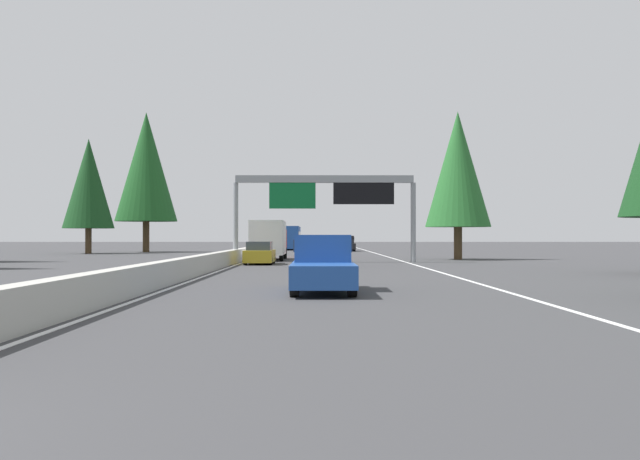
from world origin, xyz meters
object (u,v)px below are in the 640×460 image
at_px(sedan_mid_left, 260,254).
at_px(minivan_near_center, 319,246).
at_px(conifer_left_far, 146,167).
at_px(sedan_distant_a, 319,256).
at_px(conifer_left_mid, 89,184).
at_px(sign_gantry_overhead, 327,193).
at_px(box_truck_near_right, 269,239).
at_px(bus_far_center, 290,237).
at_px(conifer_right_mid, 458,169).
at_px(pickup_mid_right, 346,244).
at_px(pickup_mid_center, 323,264).
at_px(sedan_far_left, 316,246).

distance_m(sedan_mid_left, minivan_near_center, 17.55).
distance_m(sedan_mid_left, conifer_left_far, 39.65).
height_order(sedan_distant_a, conifer_left_mid, conifer_left_mid).
relative_size(sign_gantry_overhead, sedan_mid_left, 2.88).
height_order(box_truck_near_right, conifer_left_far, conifer_left_far).
xyz_separation_m(box_truck_near_right, minivan_near_center, (8.92, -3.81, -0.66)).
distance_m(bus_far_center, conifer_right_mid, 43.24).
bearing_deg(bus_far_center, pickup_mid_right, -141.77).
relative_size(minivan_near_center, conifer_left_mid, 0.42).
xyz_separation_m(sedan_distant_a, conifer_left_far, (39.73, 19.56, 9.02)).
xyz_separation_m(pickup_mid_right, conifer_left_far, (-5.33, 22.99, 8.78)).
relative_size(pickup_mid_center, minivan_near_center, 1.12).
xyz_separation_m(sedan_far_left, pickup_mid_right, (0.62, -3.70, 0.23)).
height_order(sign_gantry_overhead, conifer_left_mid, conifer_left_mid).
height_order(pickup_mid_right, conifer_left_mid, conifer_left_mid).
height_order(pickup_mid_center, sedan_mid_left, pickup_mid_center).
height_order(sedan_mid_left, pickup_mid_right, pickup_mid_right).
relative_size(sedan_distant_a, pickup_mid_right, 0.79).
bearing_deg(sign_gantry_overhead, conifer_left_mid, 44.43).
bearing_deg(sedan_distant_a, sign_gantry_overhead, -4.34).
bearing_deg(sedan_far_left, box_truck_near_right, 173.76).
xyz_separation_m(sedan_mid_left, conifer_left_far, (35.24, 15.76, 9.02)).
relative_size(sedan_far_left, conifer_left_far, 0.28).
distance_m(pickup_mid_center, conifer_left_far, 61.77).
height_order(sedan_distant_a, box_truck_near_right, box_truck_near_right).
xyz_separation_m(sedan_distant_a, conifer_left_mid, (32.80, 23.90, 6.59)).
distance_m(pickup_mid_center, minivan_near_center, 39.76).
bearing_deg(sedan_mid_left, box_truck_near_right, -0.41).
bearing_deg(box_truck_near_right, bus_far_center, -0.04).
bearing_deg(conifer_left_mid, sedan_far_left, -63.77).
xyz_separation_m(sign_gantry_overhead, conifer_left_far, (31.91, 20.16, 4.91)).
bearing_deg(sign_gantry_overhead, conifer_left_far, 32.28).
relative_size(pickup_mid_right, conifer_right_mid, 0.49).
distance_m(pickup_mid_center, box_truck_near_right, 31.09).
relative_size(pickup_mid_center, sedan_distant_a, 1.27).
height_order(pickup_mid_center, box_truck_near_right, box_truck_near_right).
relative_size(sedan_far_left, conifer_left_mid, 0.37).
distance_m(sign_gantry_overhead, conifer_left_far, 38.06).
bearing_deg(sedan_distant_a, conifer_left_far, 26.22).
relative_size(minivan_near_center, conifer_left_far, 0.31).
distance_m(box_truck_near_right, bus_far_center, 41.44).
xyz_separation_m(box_truck_near_right, conifer_right_mid, (1.07, -14.58, 5.39)).
bearing_deg(sedan_far_left, minivan_near_center, -179.16).
xyz_separation_m(sedan_mid_left, conifer_left_mid, (28.32, 20.10, 6.59)).
xyz_separation_m(bus_far_center, conifer_left_far, (-14.40, 15.85, 7.98)).
xyz_separation_m(sedan_distant_a, minivan_near_center, (21.60, -0.07, 0.27)).
relative_size(sedan_distant_a, conifer_right_mid, 0.38).
relative_size(sedan_mid_left, sedan_far_left, 1.00).
bearing_deg(minivan_near_center, sign_gantry_overhead, -177.81).
xyz_separation_m(sedan_distant_a, sedan_mid_left, (4.48, 3.80, 0.00)).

